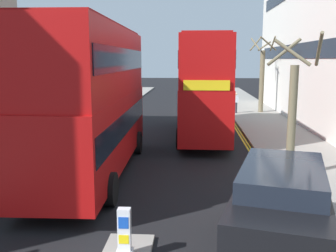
{
  "coord_description": "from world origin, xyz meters",
  "views": [
    {
      "loc": [
        1.46,
        -4.03,
        4.39
      ],
      "look_at": [
        0.5,
        11.0,
        1.8
      ],
      "focal_mm": 41.43,
      "sensor_mm": 36.0,
      "label": 1
    }
  ],
  "objects_px": {
    "keep_left_bollard": "(124,235)",
    "taxi_minivan": "(280,216)",
    "double_decker_bus_away": "(93,96)",
    "pedestrian_far": "(236,102)",
    "double_decker_bus_oncoming": "(204,84)"
  },
  "relations": [
    {
      "from": "keep_left_bollard",
      "to": "pedestrian_far",
      "type": "bearing_deg",
      "value": 78.05
    },
    {
      "from": "double_decker_bus_away",
      "to": "pedestrian_far",
      "type": "xyz_separation_m",
      "value": [
        7.24,
        16.84,
        -2.04
      ]
    },
    {
      "from": "keep_left_bollard",
      "to": "double_decker_bus_oncoming",
      "type": "xyz_separation_m",
      "value": [
        2.12,
        14.32,
        2.42
      ]
    },
    {
      "from": "taxi_minivan",
      "to": "double_decker_bus_away",
      "type": "bearing_deg",
      "value": 131.57
    },
    {
      "from": "double_decker_bus_away",
      "to": "taxi_minivan",
      "type": "bearing_deg",
      "value": -48.43
    },
    {
      "from": "keep_left_bollard",
      "to": "double_decker_bus_away",
      "type": "bearing_deg",
      "value": 109.31
    },
    {
      "from": "double_decker_bus_oncoming",
      "to": "taxi_minivan",
      "type": "bearing_deg",
      "value": -84.93
    },
    {
      "from": "keep_left_bollard",
      "to": "taxi_minivan",
      "type": "distance_m",
      "value": 3.41
    },
    {
      "from": "double_decker_bus_away",
      "to": "double_decker_bus_oncoming",
      "type": "relative_size",
      "value": 1.0
    },
    {
      "from": "pedestrian_far",
      "to": "taxi_minivan",
      "type": "bearing_deg",
      "value": -93.87
    },
    {
      "from": "keep_left_bollard",
      "to": "taxi_minivan",
      "type": "xyz_separation_m",
      "value": [
        3.37,
        0.15,
        0.46
      ]
    },
    {
      "from": "keep_left_bollard",
      "to": "pedestrian_far",
      "type": "relative_size",
      "value": 0.69
    },
    {
      "from": "keep_left_bollard",
      "to": "pedestrian_far",
      "type": "xyz_separation_m",
      "value": [
        4.95,
        23.37,
        0.38
      ]
    },
    {
      "from": "double_decker_bus_oncoming",
      "to": "pedestrian_far",
      "type": "bearing_deg",
      "value": 72.64
    },
    {
      "from": "double_decker_bus_oncoming",
      "to": "pedestrian_far",
      "type": "height_order",
      "value": "double_decker_bus_oncoming"
    }
  ]
}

